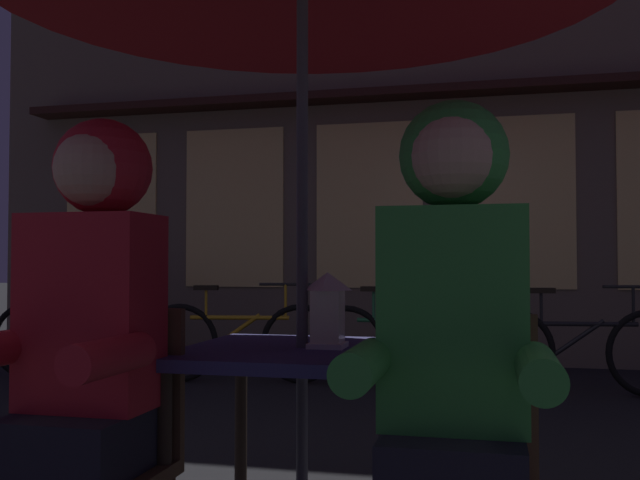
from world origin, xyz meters
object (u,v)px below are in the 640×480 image
object	(u,v)px
potted_plant	(103,311)
bicycle_third	(409,346)
bicycle_nearest	(85,339)
person_right_hooded	(453,328)
lantern	(328,308)
chair_right	(455,475)
person_left_hooded	(86,320)
bicycle_fourth	(580,350)
cafe_table	(302,381)
chair_left	(97,450)
bicycle_second	(239,341)

from	to	relation	value
potted_plant	bicycle_third	bearing A→B (deg)	-10.07
bicycle_nearest	bicycle_third	size ratio (longest dim) A/B	0.99
person_right_hooded	lantern	bearing A→B (deg)	132.81
bicycle_nearest	chair_right	bearing A→B (deg)	-48.59
lantern	person_left_hooded	distance (m)	0.71
person_right_hooded	bicycle_fourth	size ratio (longest dim) A/B	0.84
cafe_table	person_left_hooded	world-z (taller)	person_left_hooded
bicycle_third	bicycle_fourth	bearing A→B (deg)	1.22
bicycle_third	chair_right	bearing A→B (deg)	-81.93
person_right_hooded	bicycle_third	bearing A→B (deg)	97.95
chair_right	bicycle_third	xyz separation A→B (m)	(-0.55, 3.89, -0.14)
cafe_table	chair_left	bearing A→B (deg)	-142.45
cafe_table	person_right_hooded	xyz separation A→B (m)	(0.48, -0.43, 0.21)
person_right_hooded	bicycle_fourth	distance (m)	4.08
bicycle_second	bicycle_fourth	bearing A→B (deg)	0.13
person_left_hooded	bicycle_fourth	xyz separation A→B (m)	(1.69, 3.98, -0.50)
potted_plant	bicycle_fourth	bearing A→B (deg)	-6.72
cafe_table	lantern	bearing A→B (deg)	5.23
cafe_table	person_right_hooded	world-z (taller)	person_right_hooded
chair_left	chair_right	distance (m)	0.96
bicycle_third	person_right_hooded	bearing A→B (deg)	-82.05
bicycle_second	bicycle_fourth	xyz separation A→B (m)	(2.71, 0.01, 0.00)
person_right_hooded	bicycle_third	size ratio (longest dim) A/B	0.83
person_left_hooded	person_right_hooded	bearing A→B (deg)	0.00
chair_left	person_left_hooded	distance (m)	0.36
cafe_table	person_left_hooded	distance (m)	0.67
potted_plant	person_left_hooded	bearing A→B (deg)	-60.04
chair_left	bicycle_nearest	size ratio (longest dim) A/B	0.52
person_right_hooded	bicycle_third	xyz separation A→B (m)	(-0.55, 3.95, -0.50)
chair_left	potted_plant	distance (m)	5.12
bicycle_nearest	bicycle_second	bearing A→B (deg)	5.56
bicycle_third	bicycle_nearest	bearing A→B (deg)	-177.71
potted_plant	person_right_hooded	bearing A→B (deg)	-51.67
lantern	person_left_hooded	size ratio (longest dim) A/B	0.17
person_left_hooded	person_right_hooded	distance (m)	0.96
person_left_hooded	bicycle_nearest	distance (m)	4.54
bicycle_nearest	bicycle_fourth	distance (m)	4.07
lantern	potted_plant	distance (m)	5.14
person_left_hooded	potted_plant	bearing A→B (deg)	119.96
bicycle_nearest	bicycle_fourth	size ratio (longest dim) A/B	1.00
chair_right	bicycle_third	distance (m)	3.94
cafe_table	bicycle_nearest	distance (m)	4.46
bicycle_fourth	person_left_hooded	bearing A→B (deg)	-113.04
cafe_table	bicycle_second	size ratio (longest dim) A/B	0.45
cafe_table	potted_plant	world-z (taller)	potted_plant
person_right_hooded	potted_plant	distance (m)	5.72
chair_right	bicycle_second	xyz separation A→B (m)	(-1.98, 3.91, -0.14)
lantern	potted_plant	bearing A→B (deg)	127.82
lantern	chair_right	size ratio (longest dim) A/B	0.27
lantern	person_left_hooded	bearing A→B (deg)	-142.23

